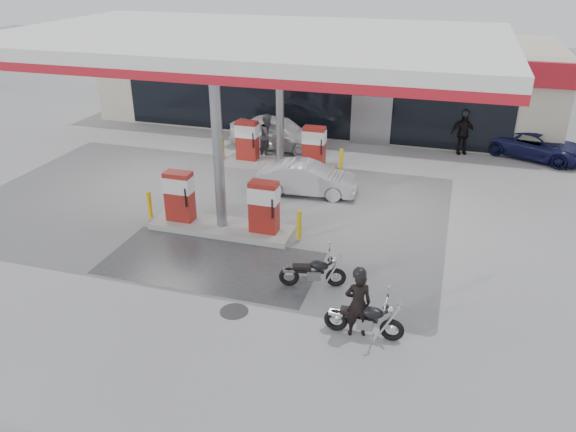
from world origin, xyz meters
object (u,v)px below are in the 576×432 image
at_px(biker_walking, 463,133).
at_px(sedan_white, 277,132).
at_px(attendant, 268,136).
at_px(hatchback_silver, 308,179).
at_px(pump_island_far, 280,150).
at_px(main_motorcycle, 365,320).
at_px(parked_motorcycle, 314,273).
at_px(biker_main, 358,304).
at_px(parked_car_right, 537,145).
at_px(pump_island_near, 221,209).
at_px(parked_car_left, 232,107).

bearing_deg(biker_walking, sedan_white, 171.73).
xyz_separation_m(attendant, hatchback_silver, (2.64, -3.40, -0.34)).
relative_size(pump_island_far, main_motorcycle, 2.80).
bearing_deg(biker_walking, parked_motorcycle, -125.61).
distance_m(biker_main, parked_car_right, 14.99).
xyz_separation_m(pump_island_near, parked_car_left, (-4.50, 12.00, -0.07)).
xyz_separation_m(parked_car_right, biker_walking, (-3.04, -0.33, 0.34)).
relative_size(main_motorcycle, biker_walking, 1.02).
xyz_separation_m(pump_island_far, parked_car_right, (10.00, 4.13, -0.15)).
relative_size(biker_main, parked_car_right, 0.41).
height_order(biker_main, parked_car_left, biker_main).
height_order(pump_island_far, biker_walking, biker_walking).
bearing_deg(attendant, sedan_white, 11.22).
bearing_deg(parked_motorcycle, biker_walking, 59.33).
height_order(parked_motorcycle, attendant, attendant).
distance_m(main_motorcycle, parked_car_right, 14.92).
xyz_separation_m(pump_island_near, biker_walking, (6.96, 9.80, 0.19)).
relative_size(parked_motorcycle, attendant, 0.93).
xyz_separation_m(parked_car_left, biker_walking, (11.46, -2.20, 0.25)).
bearing_deg(sedan_white, parked_car_right, -72.78).
relative_size(parked_car_left, parked_car_right, 1.11).
xyz_separation_m(biker_main, sedan_white, (-5.82, 12.20, -0.10)).
xyz_separation_m(pump_island_far, biker_main, (5.00, -10.00, 0.11)).
bearing_deg(pump_island_far, sedan_white, 110.49).
bearing_deg(parked_car_left, attendant, -138.50).
relative_size(parked_car_right, biker_walking, 2.24).
bearing_deg(parked_car_left, sedan_white, -130.62).
bearing_deg(main_motorcycle, sedan_white, 116.15).
relative_size(biker_main, attendant, 0.89).
height_order(pump_island_near, biker_main, pump_island_near).
bearing_deg(parked_car_right, biker_walking, 118.43).
bearing_deg(hatchback_silver, pump_island_near, 148.70).
height_order(main_motorcycle, biker_walking, biker_walking).
distance_m(parked_motorcycle, biker_walking, 12.59).
bearing_deg(biker_main, parked_car_right, -128.14).
distance_m(pump_island_far, parked_motorcycle, 9.04).
height_order(hatchback_silver, parked_car_left, parked_car_left).
relative_size(pump_island_far, attendant, 2.78).
bearing_deg(biker_main, pump_island_far, -82.09).
height_order(pump_island_far, attendant, attendant).
bearing_deg(hatchback_silver, sedan_white, 24.88).
bearing_deg(biker_walking, parked_car_right, -13.73).
relative_size(parked_motorcycle, parked_car_left, 0.39).
bearing_deg(parked_car_right, parked_motorcycle, 174.86).
distance_m(parked_car_right, biker_walking, 3.08).
distance_m(biker_main, hatchback_silver, 8.25).
height_order(parked_car_left, biker_walking, biker_walking).
bearing_deg(attendant, parked_car_left, 48.37).
distance_m(hatchback_silver, parked_car_left, 10.50).
xyz_separation_m(biker_main, hatchback_silver, (-3.20, 7.60, -0.24)).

